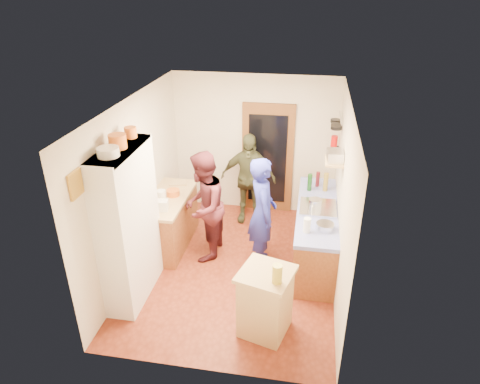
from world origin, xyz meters
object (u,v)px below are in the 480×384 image
(person_left, at_px, (206,206))
(person_back, at_px, (249,179))
(hutch_body, at_px, (129,225))
(right_counter_base, at_px, (315,234))
(island_base, at_px, (265,303))
(person_hob, at_px, (265,214))

(person_left, height_order, person_back, person_left)
(person_left, bearing_deg, person_back, 158.72)
(hutch_body, height_order, right_counter_base, hutch_body)
(island_base, bearing_deg, person_left, 126.02)
(right_counter_base, bearing_deg, island_base, -108.79)
(island_base, distance_m, person_back, 2.85)
(hutch_body, height_order, person_hob, hutch_body)
(person_left, relative_size, person_back, 1.06)
(right_counter_base, distance_m, person_left, 1.79)
(right_counter_base, xyz_separation_m, person_back, (-1.23, 1.00, 0.42))
(person_left, bearing_deg, person_hob, 85.13)
(right_counter_base, xyz_separation_m, island_base, (-0.59, -1.75, 0.01))
(hutch_body, xyz_separation_m, person_back, (1.27, 2.30, -0.26))
(person_hob, bearing_deg, person_back, 2.88)
(person_back, bearing_deg, person_left, -111.75)
(hutch_body, distance_m, person_hob, 2.00)
(hutch_body, bearing_deg, right_counter_base, 27.47)
(person_left, distance_m, person_back, 1.30)
(person_hob, relative_size, person_back, 1.05)
(hutch_body, relative_size, right_counter_base, 1.00)
(person_left, xyz_separation_m, person_back, (0.49, 1.20, -0.05))
(island_base, distance_m, person_left, 1.96)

